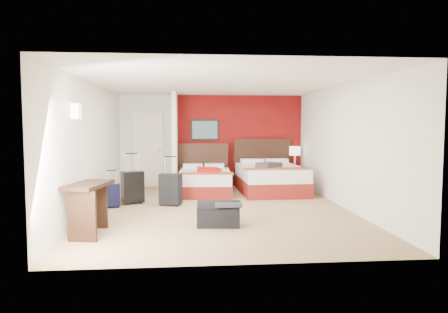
{
  "coord_description": "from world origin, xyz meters",
  "views": [
    {
      "loc": [
        -0.64,
        -8.04,
        1.69
      ],
      "look_at": [
        0.12,
        0.8,
        1.0
      ],
      "focal_mm": 32.81,
      "sensor_mm": 36.0,
      "label": 1
    }
  ],
  "objects": [
    {
      "name": "table_lamp",
      "position": [
        2.23,
        2.83,
        0.83
      ],
      "size": [
        0.35,
        0.35,
        0.54
      ],
      "primitive_type": "cylinder",
      "rotation": [
        0.0,
        0.0,
        0.17
      ],
      "color": "white",
      "rests_on": "nightstand"
    },
    {
      "name": "red_accent_panel",
      "position": [
        0.75,
        3.23,
        1.25
      ],
      "size": [
        3.5,
        0.04,
        2.5
      ],
      "primitive_type": "cube",
      "color": "maroon",
      "rests_on": "ground"
    },
    {
      "name": "nightstand",
      "position": [
        2.23,
        2.83,
        0.28
      ],
      "size": [
        0.42,
        0.42,
        0.57
      ],
      "primitive_type": "cube",
      "rotation": [
        0.0,
        0.0,
        -0.03
      ],
      "color": "black",
      "rests_on": "ground"
    },
    {
      "name": "jacket_draped",
      "position": [
        -0.0,
        -1.39,
        0.39
      ],
      "size": [
        0.44,
        0.38,
        0.06
      ],
      "primitive_type": "cube",
      "rotation": [
        0.0,
        0.0,
        0.01
      ],
      "color": "#323236",
      "rests_on": "duffel_bag"
    },
    {
      "name": "duffel_bag",
      "position": [
        -0.15,
        -1.34,
        0.18
      ],
      "size": [
        0.74,
        0.44,
        0.36
      ],
      "primitive_type": "cube",
      "rotation": [
        0.0,
        0.0,
        -0.1
      ],
      "color": "black",
      "rests_on": "ground"
    },
    {
      "name": "bed_left",
      "position": [
        -0.25,
        1.97,
        0.27
      ],
      "size": [
        1.35,
        1.87,
        0.55
      ],
      "primitive_type": "cube",
      "rotation": [
        0.0,
        0.0,
        -0.04
      ],
      "color": "white",
      "rests_on": "ground"
    },
    {
      "name": "red_suitcase_open",
      "position": [
        -0.15,
        1.87,
        0.59
      ],
      "size": [
        0.74,
        0.85,
        0.09
      ],
      "primitive_type": "cube",
      "rotation": [
        0.0,
        0.0,
        -0.39
      ],
      "color": "#A5100E",
      "rests_on": "bed_left"
    },
    {
      "name": "desk",
      "position": [
        -2.18,
        -1.68,
        0.4
      ],
      "size": [
        0.67,
        1.04,
        0.8
      ],
      "primitive_type": "cube",
      "rotation": [
        0.0,
        0.0,
        -0.21
      ],
      "color": "black",
      "rests_on": "ground"
    },
    {
      "name": "room_walls",
      "position": [
        -1.4,
        1.42,
        1.26
      ],
      "size": [
        5.02,
        6.52,
        2.5
      ],
      "color": "white",
      "rests_on": "ground"
    },
    {
      "name": "ground",
      "position": [
        0.0,
        0.0,
        0.0
      ],
      "size": [
        6.5,
        6.5,
        0.0
      ],
      "primitive_type": "plane",
      "color": "tan",
      "rests_on": "ground"
    },
    {
      "name": "entry_door",
      "position": [
        -1.75,
        3.2,
        1.02
      ],
      "size": [
        0.82,
        0.06,
        2.05
      ],
      "primitive_type": "cube",
      "color": "silver",
      "rests_on": "ground"
    },
    {
      "name": "partition_wall",
      "position": [
        -1.0,
        2.61,
        1.25
      ],
      "size": [
        0.12,
        1.2,
        2.5
      ],
      "primitive_type": "cube",
      "color": "silver",
      "rests_on": "ground"
    },
    {
      "name": "jacket_bundle",
      "position": [
        1.3,
        1.7,
        0.71
      ],
      "size": [
        0.67,
        0.65,
        0.13
      ],
      "primitive_type": "cube",
      "rotation": [
        0.0,
        0.0,
        0.65
      ],
      "color": "#3C3B40",
      "rests_on": "bed_right"
    },
    {
      "name": "suitcase_charcoal",
      "position": [
        -1.03,
        0.51,
        0.32
      ],
      "size": [
        0.5,
        0.4,
        0.64
      ],
      "primitive_type": "cube",
      "rotation": [
        0.0,
        0.0,
        -0.35
      ],
      "color": "black",
      "rests_on": "ground"
    },
    {
      "name": "suitcase_navy",
      "position": [
        -2.21,
        0.39,
        0.22
      ],
      "size": [
        0.35,
        0.25,
        0.45
      ],
      "primitive_type": "cube",
      "rotation": [
        0.0,
        0.0,
        0.16
      ],
      "color": "black",
      "rests_on": "ground"
    },
    {
      "name": "suitcase_black",
      "position": [
        -1.85,
        0.78,
        0.33
      ],
      "size": [
        0.52,
        0.43,
        0.67
      ],
      "primitive_type": "cube",
      "rotation": [
        0.0,
        0.0,
        0.4
      ],
      "color": "black",
      "rests_on": "ground"
    },
    {
      "name": "bed_right",
      "position": [
        1.4,
        2.0,
        0.32
      ],
      "size": [
        1.58,
        2.21,
        0.65
      ],
      "primitive_type": "cube",
      "rotation": [
        0.0,
        0.0,
        0.03
      ],
      "color": "silver",
      "rests_on": "ground"
    }
  ]
}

